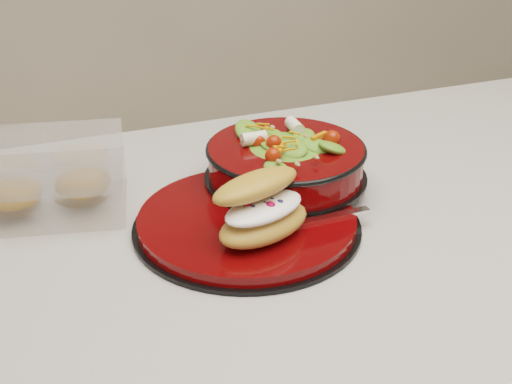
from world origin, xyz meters
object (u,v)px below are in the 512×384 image
object	(u,v)px
fork	(305,222)
dinner_plate	(248,222)
salad_bowl	(286,156)
pastry_box	(47,178)
croissant	(262,207)

from	to	relation	value
fork	dinner_plate	bearing A→B (deg)	54.08
salad_bowl	fork	bearing A→B (deg)	-101.14
fork	pastry_box	size ratio (longest dim) A/B	0.73
dinner_plate	pastry_box	bearing A→B (deg)	147.16
salad_bowl	pastry_box	world-z (taller)	salad_bowl
fork	pastry_box	bearing A→B (deg)	55.97
croissant	fork	world-z (taller)	croissant
dinner_plate	pastry_box	world-z (taller)	pastry_box
salad_bowl	fork	distance (m)	0.13
croissant	pastry_box	size ratio (longest dim) A/B	0.64
pastry_box	croissant	bearing A→B (deg)	-28.50
dinner_plate	salad_bowl	world-z (taller)	salad_bowl
croissant	fork	distance (m)	0.07
dinner_plate	salad_bowl	distance (m)	0.12
salad_bowl	fork	world-z (taller)	salad_bowl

